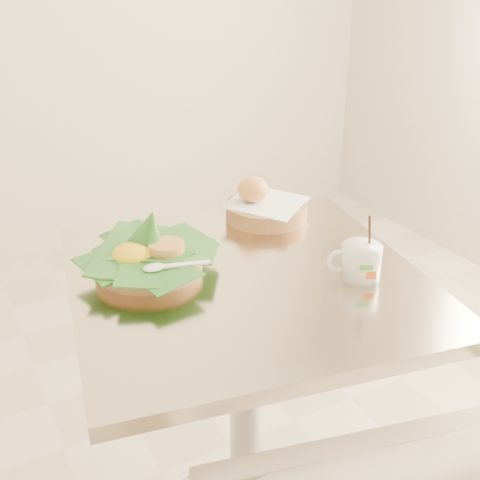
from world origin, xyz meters
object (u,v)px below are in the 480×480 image
rice_basket (148,253)px  coffee_mug (360,260)px  cafe_table (245,363)px  bread_basket (264,206)px

rice_basket → coffee_mug: bearing=-32.5°
rice_basket → coffee_mug: 0.43m
cafe_table → bread_basket: (0.18, 0.24, 0.25)m
cafe_table → rice_basket: bearing=144.4°
cafe_table → rice_basket: size_ratio=2.91×
cafe_table → coffee_mug: (0.20, -0.11, 0.26)m
bread_basket → coffee_mug: 0.35m
bread_basket → rice_basket: bearing=-161.2°
cafe_table → bread_basket: bearing=52.5°
cafe_table → bread_basket: 0.39m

